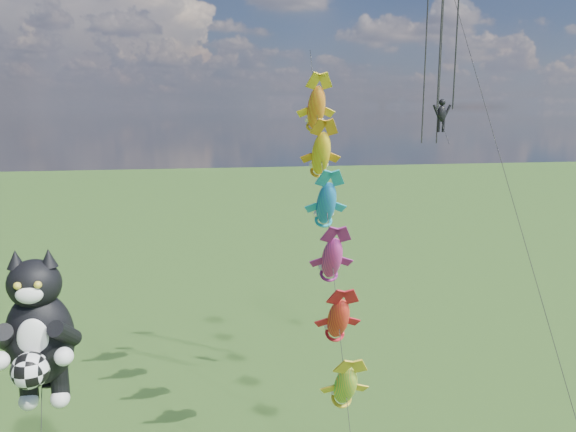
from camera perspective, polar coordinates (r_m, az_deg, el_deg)
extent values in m
ellipsoid|color=black|center=(23.61, -23.87, -11.26)|extent=(2.53, 2.08, 3.65)
ellipsoid|color=black|center=(22.80, -24.36, -6.30)|extent=(1.96, 1.78, 1.85)
cone|color=black|center=(22.71, -25.95, -3.96)|extent=(0.65, 0.65, 0.68)
cone|color=black|center=(22.41, -23.14, -3.92)|extent=(0.65, 0.65, 0.68)
ellipsoid|color=white|center=(22.17, -24.81, -7.28)|extent=(0.96, 0.49, 0.66)
ellipsoid|color=white|center=(22.72, -24.46, -11.26)|extent=(1.15, 0.45, 1.51)
sphere|color=gold|center=(22.08, -25.80, -6.41)|extent=(0.27, 0.27, 0.27)
sphere|color=gold|center=(21.90, -24.07, -6.41)|extent=(0.27, 0.27, 0.27)
sphere|color=white|center=(22.96, -27.24, -12.96)|extent=(0.68, 0.68, 0.68)
sphere|color=white|center=(22.39, -21.81, -13.11)|extent=(0.68, 0.68, 0.68)
sphere|color=white|center=(24.60, -24.85, -16.70)|extent=(0.73, 0.73, 0.73)
sphere|color=white|center=(24.33, -22.14, -16.80)|extent=(0.73, 0.73, 0.73)
sphere|color=white|center=(22.46, -24.72, -14.07)|extent=(1.32, 1.32, 1.32)
cylinder|color=black|center=(26.36, 4.51, -4.51)|extent=(1.06, 15.80, 20.54)
ellipsoid|color=green|center=(24.85, 5.84, -16.76)|extent=(1.11, 2.53, 2.82)
ellipsoid|color=#E54319|center=(25.47, 5.13, -10.34)|extent=(1.11, 2.53, 2.82)
ellipsoid|color=#D8338C|center=(26.40, 4.49, -4.30)|extent=(1.11, 2.53, 2.82)
ellipsoid|color=blue|center=(27.61, 3.90, 1.27)|extent=(1.11, 2.53, 2.82)
ellipsoid|color=yellow|center=(29.06, 3.37, 6.33)|extent=(1.11, 2.53, 2.82)
ellipsoid|color=red|center=(30.71, 2.88, 10.88)|extent=(1.11, 2.53, 2.82)
cylinder|color=black|center=(26.53, 22.01, 0.91)|extent=(0.87, 17.07, 26.06)
cylinder|color=black|center=(30.50, 15.23, 17.03)|extent=(0.08, 0.08, 7.36)
cylinder|color=black|center=(30.84, 16.64, 16.89)|extent=(0.08, 0.08, 7.36)
cylinder|color=black|center=(33.45, 13.73, 14.21)|extent=(0.08, 0.08, 8.56)
cylinder|color=black|center=(33.79, 15.09, 14.11)|extent=(0.08, 0.08, 8.56)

